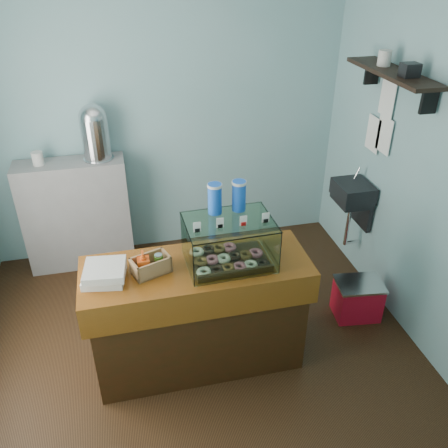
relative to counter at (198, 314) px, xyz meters
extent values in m
plane|color=black|center=(0.00, 0.25, -0.46)|extent=(3.50, 3.50, 0.00)
cube|color=#79ADB1|center=(0.00, 1.75, 0.94)|extent=(3.50, 0.04, 2.80)
cube|color=#79ADB1|center=(0.00, -1.25, 0.94)|extent=(3.50, 0.04, 2.80)
cube|color=#79ADB1|center=(1.75, 0.25, 0.94)|extent=(0.04, 3.00, 2.80)
cube|color=black|center=(1.58, 0.80, 0.44)|extent=(0.30, 0.35, 0.15)
cube|color=black|center=(1.71, 0.80, 0.24)|extent=(0.04, 0.30, 0.35)
cylinder|color=silver|center=(1.65, 0.90, 0.56)|extent=(0.02, 0.02, 0.12)
cylinder|color=silver|center=(1.58, 0.80, 0.09)|extent=(0.04, 0.04, 0.45)
cube|color=black|center=(1.60, 0.55, 1.54)|extent=(0.25, 1.00, 0.03)
cube|color=black|center=(1.67, 0.15, 1.44)|extent=(0.12, 0.03, 0.18)
cube|color=black|center=(1.67, 0.95, 1.44)|extent=(0.12, 0.03, 0.18)
cube|color=white|center=(1.73, 0.70, 0.99)|extent=(0.01, 0.21, 0.30)
cube|color=white|center=(1.73, 0.87, 0.94)|extent=(0.01, 0.21, 0.30)
cube|color=white|center=(1.73, 0.75, 1.29)|extent=(0.01, 0.21, 0.30)
cube|color=#3B1A0B|center=(0.00, 0.00, -0.04)|extent=(1.50, 0.56, 0.84)
cube|color=#542B0B|center=(0.00, 0.00, 0.41)|extent=(1.60, 0.60, 0.06)
cube|color=#542B0B|center=(0.00, -0.28, 0.29)|extent=(1.60, 0.04, 0.18)
cube|color=gray|center=(-0.90, 1.57, 0.09)|extent=(1.00, 0.32, 1.10)
cube|color=#311C0E|center=(0.23, 0.00, 0.45)|extent=(0.54, 0.39, 0.02)
torus|color=silver|center=(0.03, -0.14, 0.48)|extent=(0.10, 0.10, 0.03)
torus|color=black|center=(0.11, -0.14, 0.48)|extent=(0.10, 0.10, 0.03)
torus|color=brown|center=(0.20, -0.13, 0.48)|extent=(0.10, 0.10, 0.03)
torus|color=#D56489|center=(0.28, -0.13, 0.48)|extent=(0.10, 0.10, 0.03)
torus|color=silver|center=(0.36, -0.13, 0.48)|extent=(0.10, 0.10, 0.03)
torus|color=black|center=(0.44, -0.13, 0.48)|extent=(0.10, 0.10, 0.03)
torus|color=brown|center=(0.03, -0.01, 0.48)|extent=(0.10, 0.10, 0.03)
torus|color=#D56489|center=(0.11, -0.01, 0.48)|extent=(0.10, 0.10, 0.03)
torus|color=silver|center=(0.19, -0.01, 0.48)|extent=(0.10, 0.10, 0.03)
torus|color=black|center=(0.27, 0.00, 0.48)|extent=(0.10, 0.10, 0.03)
torus|color=brown|center=(0.36, 0.00, 0.48)|extent=(0.10, 0.10, 0.03)
torus|color=#D56489|center=(0.44, 0.00, 0.48)|extent=(0.10, 0.10, 0.03)
torus|color=silver|center=(0.03, 0.12, 0.48)|extent=(0.10, 0.10, 0.03)
torus|color=black|center=(0.11, 0.12, 0.48)|extent=(0.10, 0.10, 0.03)
torus|color=brown|center=(0.19, 0.12, 0.48)|extent=(0.10, 0.10, 0.03)
torus|color=#D56489|center=(0.27, 0.12, 0.48)|extent=(0.10, 0.10, 0.03)
cube|color=white|center=(0.24, -0.22, 0.60)|extent=(0.59, 0.02, 0.32)
cube|color=white|center=(0.23, 0.21, 0.60)|extent=(0.59, 0.02, 0.32)
cube|color=white|center=(-0.06, -0.01, 0.60)|extent=(0.02, 0.43, 0.32)
cube|color=white|center=(0.53, 0.00, 0.60)|extent=(0.02, 0.43, 0.32)
cube|color=white|center=(0.23, 0.00, 0.76)|extent=(0.61, 0.45, 0.01)
cube|color=white|center=(0.00, -0.06, 0.80)|extent=(0.05, 0.01, 0.07)
cube|color=black|center=(0.00, -0.06, 0.78)|extent=(0.03, 0.02, 0.02)
cube|color=white|center=(0.16, -0.06, 0.80)|extent=(0.05, 0.01, 0.07)
cube|color=black|center=(0.16, -0.06, 0.78)|extent=(0.03, 0.02, 0.02)
cube|color=white|center=(0.31, -0.05, 0.80)|extent=(0.05, 0.01, 0.07)
cube|color=#B3100E|center=(0.31, -0.05, 0.78)|extent=(0.03, 0.02, 0.02)
cube|color=white|center=(0.47, -0.05, 0.80)|extent=(0.05, 0.01, 0.07)
cube|color=black|center=(0.47, -0.05, 0.78)|extent=(0.03, 0.02, 0.02)
cylinder|color=blue|center=(0.17, 0.14, 0.88)|extent=(0.09, 0.09, 0.22)
cylinder|color=silver|center=(0.17, 0.14, 0.98)|extent=(0.10, 0.10, 0.02)
cylinder|color=blue|center=(0.34, 0.14, 0.88)|extent=(0.09, 0.09, 0.22)
cylinder|color=silver|center=(0.34, 0.14, 0.98)|extent=(0.10, 0.10, 0.02)
cube|color=#A47A52|center=(-0.31, 0.00, 0.45)|extent=(0.29, 0.23, 0.01)
cube|color=#A47A52|center=(-0.29, -0.07, 0.50)|extent=(0.24, 0.10, 0.12)
cube|color=#A47A52|center=(-0.33, 0.06, 0.50)|extent=(0.24, 0.10, 0.12)
cube|color=#A47A52|center=(-0.42, -0.04, 0.50)|extent=(0.06, 0.15, 0.12)
cube|color=#A47A52|center=(-0.20, 0.04, 0.50)|extent=(0.06, 0.15, 0.12)
imported|color=#D54B14|center=(-0.36, -0.02, 0.54)|extent=(0.10, 0.10, 0.18)
cylinder|color=#447F22|center=(-0.25, 0.02, 0.50)|extent=(0.06, 0.06, 0.10)
cylinder|color=silver|center=(-0.25, 0.02, 0.56)|extent=(0.05, 0.05, 0.01)
cube|color=silver|center=(-0.62, -0.01, 0.47)|extent=(0.31, 0.31, 0.05)
cube|color=silver|center=(-0.61, -0.02, 0.52)|extent=(0.29, 0.29, 0.05)
cylinder|color=silver|center=(-0.62, 1.59, 0.65)|extent=(0.28, 0.28, 0.01)
cylinder|color=silver|center=(-0.62, 1.59, 0.84)|extent=(0.25, 0.25, 0.38)
sphere|color=silver|center=(-0.62, 1.59, 1.03)|extent=(0.25, 0.25, 0.25)
cube|color=red|center=(1.43, 0.19, -0.30)|extent=(0.40, 0.32, 0.33)
cube|color=silver|center=(1.43, 0.19, -0.12)|extent=(0.42, 0.34, 0.02)
camera|label=1|loc=(-0.42, -2.64, 2.38)|focal=38.00mm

